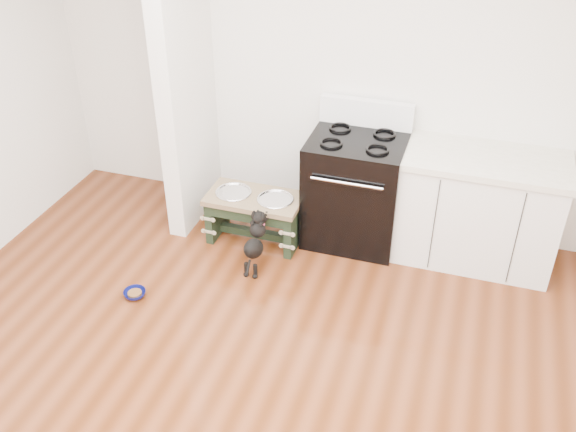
% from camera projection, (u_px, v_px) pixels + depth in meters
% --- Properties ---
extents(ground, '(5.00, 5.00, 0.00)m').
position_uv_depth(ground, '(230.00, 424.00, 3.86)').
color(ground, '#4B210D').
rests_on(ground, ground).
extents(room_shell, '(5.00, 5.00, 5.00)m').
position_uv_depth(room_shell, '(213.00, 195.00, 2.97)').
color(room_shell, silver).
rests_on(room_shell, ground).
extents(partition_wall, '(0.15, 0.80, 2.70)m').
position_uv_depth(partition_wall, '(184.00, 69.00, 5.09)').
color(partition_wall, silver).
rests_on(partition_wall, ground).
extents(oven_range, '(0.76, 0.69, 1.14)m').
position_uv_depth(oven_range, '(355.00, 188.00, 5.25)').
color(oven_range, black).
rests_on(oven_range, ground).
extents(cabinet_run, '(1.24, 0.64, 0.91)m').
position_uv_depth(cabinet_run, '(478.00, 209.00, 5.03)').
color(cabinet_run, silver).
rests_on(cabinet_run, ground).
extents(dog_feeder, '(0.78, 0.42, 0.45)m').
position_uv_depth(dog_feeder, '(254.00, 209.00, 5.30)').
color(dog_feeder, black).
rests_on(dog_feeder, ground).
extents(puppy, '(0.14, 0.40, 0.48)m').
position_uv_depth(puppy, '(255.00, 241.00, 5.00)').
color(puppy, black).
rests_on(puppy, ground).
extents(floor_bowl, '(0.22, 0.22, 0.05)m').
position_uv_depth(floor_bowl, '(135.00, 294.00, 4.83)').
color(floor_bowl, '#0B0F50').
rests_on(floor_bowl, ground).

